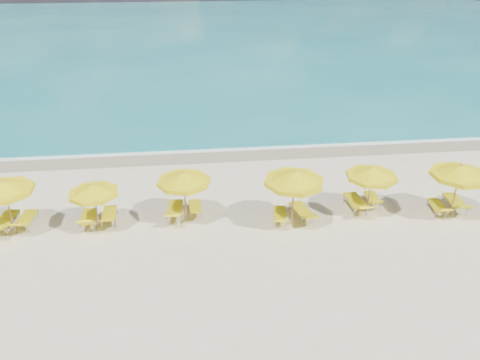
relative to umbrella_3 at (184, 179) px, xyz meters
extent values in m
plane|color=beige|center=(2.49, -0.38, -1.97)|extent=(120.00, 120.00, 0.00)
cube|color=#15797A|center=(2.49, 47.62, -1.97)|extent=(120.00, 80.00, 0.30)
cube|color=tan|center=(2.49, 7.02, -1.97)|extent=(120.00, 2.60, 0.01)
cube|color=white|center=(2.49, 7.82, -1.97)|extent=(120.00, 1.20, 0.03)
cube|color=white|center=(-3.51, 16.62, -1.97)|extent=(14.00, 0.36, 0.05)
cube|color=white|center=(10.49, 23.62, -1.97)|extent=(18.00, 0.30, 0.05)
cylinder|color=tan|center=(-7.15, -0.11, -0.83)|extent=(0.07, 0.07, 2.29)
cone|color=yellow|center=(-7.15, -0.11, 0.13)|extent=(3.08, 3.08, 0.46)
cylinder|color=yellow|center=(-7.15, -0.11, -0.09)|extent=(3.11, 3.11, 0.18)
sphere|color=tan|center=(-7.15, -0.11, 0.37)|extent=(0.10, 0.10, 0.10)
cylinder|color=tan|center=(-3.67, -0.26, -0.98)|extent=(0.06, 0.06, 1.99)
cone|color=yellow|center=(-3.67, -0.26, -0.14)|extent=(2.45, 2.45, 0.40)
cylinder|color=yellow|center=(-3.67, -0.26, -0.33)|extent=(2.47, 2.47, 0.16)
sphere|color=tan|center=(-3.67, -0.26, 0.06)|extent=(0.09, 0.09, 0.09)
cylinder|color=tan|center=(0.00, 0.00, -0.86)|extent=(0.07, 0.07, 2.21)
cone|color=yellow|center=(0.00, 0.00, 0.07)|extent=(2.60, 2.60, 0.44)
cylinder|color=yellow|center=(0.00, 0.00, -0.15)|extent=(2.62, 2.62, 0.18)
sphere|color=tan|center=(0.00, 0.00, 0.29)|extent=(0.10, 0.10, 0.10)
cylinder|color=tan|center=(4.50, -0.88, -0.75)|extent=(0.08, 0.08, 2.44)
cone|color=yellow|center=(4.50, -0.88, 0.28)|extent=(2.65, 2.65, 0.49)
cylinder|color=yellow|center=(4.50, -0.88, 0.04)|extent=(2.68, 2.68, 0.20)
sphere|color=tan|center=(4.50, -0.88, 0.53)|extent=(0.11, 0.11, 0.11)
cylinder|color=tan|center=(8.04, -0.30, -0.89)|extent=(0.07, 0.07, 2.15)
cone|color=yellow|center=(8.04, -0.30, 0.01)|extent=(2.64, 2.64, 0.43)
cylinder|color=yellow|center=(8.04, -0.30, -0.20)|extent=(2.67, 2.67, 0.17)
sphere|color=tan|center=(8.04, -0.30, 0.23)|extent=(0.10, 0.10, 0.10)
cylinder|color=tan|center=(11.62, -0.96, -0.78)|extent=(0.07, 0.07, 2.38)
cone|color=yellow|center=(11.62, -0.96, 0.22)|extent=(3.13, 3.13, 0.48)
cylinder|color=yellow|center=(11.62, -0.96, -0.02)|extent=(3.16, 3.16, 0.19)
sphere|color=tan|center=(11.62, -0.96, 0.46)|extent=(0.11, 0.11, 0.11)
cube|color=yellow|center=(-7.52, 0.21, -1.57)|extent=(0.77, 1.45, 0.09)
cube|color=yellow|center=(-6.71, 0.26, -1.60)|extent=(0.67, 1.33, 0.08)
cube|color=yellow|center=(-6.77, -0.62, -1.41)|extent=(0.61, 0.58, 0.42)
cube|color=yellow|center=(-4.11, 0.05, -1.60)|extent=(0.65, 1.33, 0.08)
cube|color=yellow|center=(-4.06, -0.82, -1.38)|extent=(0.61, 0.53, 0.48)
cube|color=yellow|center=(-3.27, 0.25, -1.61)|extent=(0.64, 1.30, 0.08)
cube|color=yellow|center=(-3.22, -0.63, -1.45)|extent=(0.60, 0.58, 0.38)
cube|color=yellow|center=(-0.46, 0.31, -1.57)|extent=(0.73, 1.45, 0.09)
cube|color=yellow|center=(-0.54, -0.66, -1.39)|extent=(0.67, 0.65, 0.42)
cube|color=yellow|center=(0.42, 0.51, -1.64)|extent=(0.57, 1.17, 0.07)
cube|color=yellow|center=(0.46, -0.29, -1.50)|extent=(0.54, 0.53, 0.33)
cube|color=yellow|center=(4.04, -0.51, -1.63)|extent=(0.71, 1.24, 0.07)
cube|color=yellow|center=(3.90, -1.33, -1.51)|extent=(0.60, 0.61, 0.30)
cube|color=yellow|center=(5.00, -0.34, -1.60)|extent=(0.83, 1.39, 0.08)
cube|color=yellow|center=(5.18, -1.25, -1.47)|extent=(0.69, 0.70, 0.31)
cube|color=yellow|center=(7.59, 0.08, -1.56)|extent=(0.69, 1.45, 0.09)
cube|color=yellow|center=(7.62, -0.92, -1.39)|extent=(0.66, 0.64, 0.42)
cube|color=yellow|center=(8.51, 0.39, -1.64)|extent=(0.69, 1.23, 0.07)
cube|color=yellow|center=(8.39, -0.38, -1.45)|extent=(0.58, 0.53, 0.42)
cube|color=yellow|center=(11.13, -0.60, -1.64)|extent=(0.66, 1.21, 0.07)
cube|color=yellow|center=(11.03, -1.38, -1.47)|extent=(0.57, 0.53, 0.39)
cube|color=yellow|center=(12.05, -0.40, -1.58)|extent=(0.78, 1.44, 0.08)
cube|color=yellow|center=(11.94, -1.34, -1.38)|extent=(0.68, 0.65, 0.44)
camera|label=1|loc=(0.37, -17.59, 8.70)|focal=35.00mm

